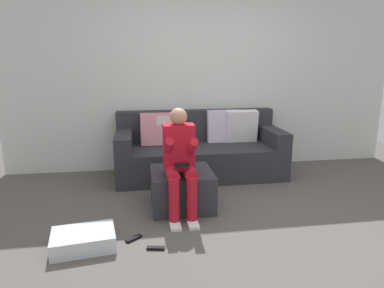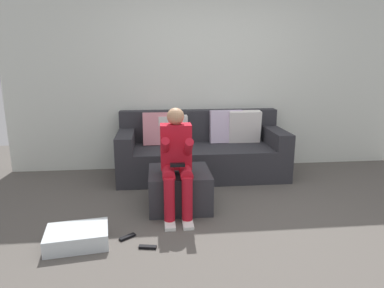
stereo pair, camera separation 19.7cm
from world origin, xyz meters
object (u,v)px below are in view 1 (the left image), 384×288
storage_bin (83,240)px  remote_under_side_table (74,228)px  ottoman (182,189)px  remote_by_storage_bin (134,239)px  couch_sectional (199,151)px  person_seated (180,158)px  remote_near_ottoman (156,248)px

storage_bin → remote_under_side_table: storage_bin is taller
ottoman → remote_under_side_table: bearing=-161.7°
ottoman → remote_under_side_table: (-1.06, -0.35, -0.19)m
remote_by_storage_bin → remote_under_side_table: bearing=114.8°
ottoman → couch_sectional: bearing=70.4°
person_seated → remote_under_side_table: person_seated is taller
remote_near_ottoman → remote_by_storage_bin: 0.26m
remote_by_storage_bin → ottoman: bearing=14.4°
ottoman → storage_bin: (-0.91, -0.71, -0.13)m
remote_near_ottoman → remote_under_side_table: bearing=157.8°
couch_sectional → ottoman: couch_sectional is taller
person_seated → storage_bin: bearing=-148.8°
ottoman → remote_under_side_table: 1.13m
couch_sectional → person_seated: 1.31m
storage_bin → remote_under_side_table: (-0.14, 0.36, -0.06)m
couch_sectional → remote_near_ottoman: 2.02m
remote_near_ottoman → remote_by_storage_bin: size_ratio=0.97×
couch_sectional → remote_under_side_table: 2.02m
couch_sectional → ottoman: size_ratio=3.46×
person_seated → remote_under_side_table: bearing=-170.2°
person_seated → remote_by_storage_bin: (-0.47, -0.47, -0.57)m
couch_sectional → person_seated: size_ratio=2.05×
couch_sectional → remote_by_storage_bin: couch_sectional is taller
ottoman → person_seated: 0.43m
remote_near_ottoman → ottoman: bearing=79.6°
remote_under_side_table → person_seated: bearing=-3.4°
ottoman → person_seated: bearing=-101.8°
storage_bin → remote_by_storage_bin: bearing=8.9°
ottoman → storage_bin: bearing=-142.3°
ottoman → storage_bin: size_ratio=1.25×
storage_bin → remote_by_storage_bin: storage_bin is taller
person_seated → remote_near_ottoman: 0.92m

